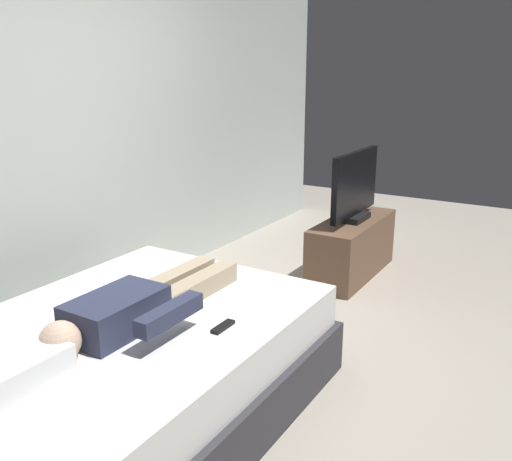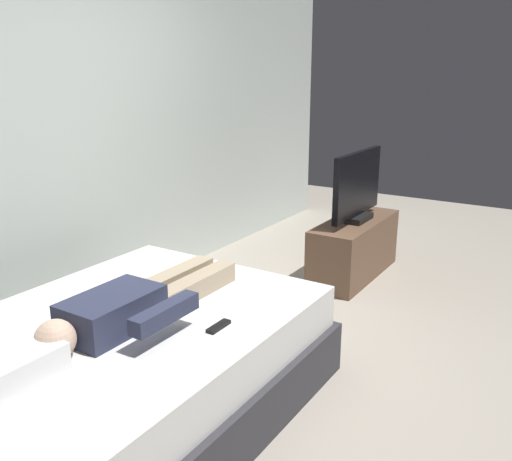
{
  "view_description": "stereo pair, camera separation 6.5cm",
  "coord_description": "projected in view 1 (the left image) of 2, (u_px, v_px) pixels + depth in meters",
  "views": [
    {
      "loc": [
        -2.61,
        -1.4,
        1.74
      ],
      "look_at": [
        0.44,
        0.46,
        0.69
      ],
      "focal_mm": 38.51,
      "sensor_mm": 36.0,
      "label": 1
    },
    {
      "loc": [
        -2.58,
        -1.46,
        1.74
      ],
      "look_at": [
        0.44,
        0.46,
        0.69
      ],
      "focal_mm": 38.51,
      "sensor_mm": 36.0,
      "label": 2
    }
  ],
  "objects": [
    {
      "name": "tv",
      "position": [
        355.0,
        187.0,
        4.63
      ],
      "size": [
        0.88,
        0.2,
        0.59
      ],
      "color": "black",
      "rests_on": "tv_stand"
    },
    {
      "name": "remote",
      "position": [
        223.0,
        327.0,
        2.65
      ],
      "size": [
        0.15,
        0.04,
        0.02
      ],
      "primitive_type": "cube",
      "color": "black",
      "rests_on": "bed"
    },
    {
      "name": "ground_plane",
      "position": [
        282.0,
        368.0,
        3.33
      ],
      "size": [
        10.0,
        10.0,
        0.0
      ],
      "primitive_type": "plane",
      "color": "#ADA393"
    },
    {
      "name": "back_wall",
      "position": [
        110.0,
        117.0,
        4.12
      ],
      "size": [
        6.4,
        0.1,
        2.8
      ],
      "primitive_type": "cube",
      "color": "silver",
      "rests_on": "ground"
    },
    {
      "name": "bed",
      "position": [
        129.0,
        369.0,
        2.82
      ],
      "size": [
        2.02,
        1.52,
        0.54
      ],
      "color": "#333338",
      "rests_on": "ground"
    },
    {
      "name": "person",
      "position": [
        138.0,
        306.0,
        2.71
      ],
      "size": [
        1.26,
        0.46,
        0.18
      ],
      "color": "#2D334C",
      "rests_on": "bed"
    },
    {
      "name": "tv_stand",
      "position": [
        352.0,
        248.0,
        4.78
      ],
      "size": [
        1.1,
        0.4,
        0.5
      ],
      "primitive_type": "cube",
      "color": "brown",
      "rests_on": "ground"
    }
  ]
}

